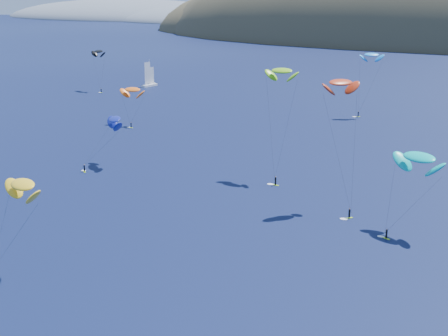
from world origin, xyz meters
TOP-DOWN VIEW (x-y plane):
  - headland at (-445.26, 750.08)m, footprint 460.00×250.00m
  - sailboat at (-95.90, 212.23)m, footprint 10.34×8.86m
  - kitesurfer_1 at (-57.26, 141.45)m, footprint 9.38×7.85m
  - kitesurfer_2 at (-12.18, 43.31)m, footprint 9.71×10.30m
  - kitesurfer_3 at (6.33, 108.34)m, footprint 8.34×10.76m
  - kitesurfer_4 at (8.94, 188.58)m, footprint 8.70×7.45m
  - kitesurfer_5 at (41.30, 86.10)m, footprint 11.10×11.41m
  - kitesurfer_9 at (24.23, 93.52)m, footprint 9.56×11.78m
  - kitesurfer_10 at (-34.61, 99.51)m, footprint 9.28×14.68m
  - kitesurfer_12 at (-109.60, 194.20)m, footprint 9.88×9.14m

SIDE VIEW (x-z plane):
  - headland at x=-445.26m, z-range -33.36..26.64m
  - sailboat at x=-95.90m, z-range -5.28..7.26m
  - kitesurfer_1 at x=-57.26m, z-range 4.44..18.41m
  - kitesurfer_10 at x=-34.61m, z-range 4.54..18.57m
  - kitesurfer_2 at x=-12.18m, z-range 5.62..21.85m
  - kitesurfer_5 at x=41.30m, z-range 5.57..22.36m
  - kitesurfer_12 at x=-109.60m, z-range 7.20..26.17m
  - kitesurfer_4 at x=8.94m, z-range 9.43..32.85m
  - kitesurfer_3 at x=6.33m, z-range 11.28..38.48m
  - kitesurfer_9 at x=24.23m, z-range 11.50..39.15m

